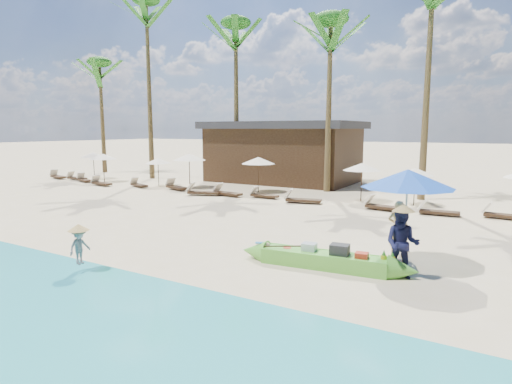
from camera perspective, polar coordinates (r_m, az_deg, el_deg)
The scene contains 33 objects.
ground at distance 12.46m, azimuth 0.02°, elevation -9.21°, with size 240.00×240.00×0.00m, color beige.
wet_sand_strip at distance 8.81m, azimuth -17.47°, elevation -17.28°, with size 240.00×4.50×0.01m, color tan.
green_canoe at distance 12.00m, azimuth 9.02°, elevation -8.82°, with size 5.51×1.07×0.70m.
tourist at distance 13.40m, azimuth 18.43°, elevation -4.63°, with size 0.62×0.41×1.70m, color tan.
vendor_green at distance 11.50m, azimuth 18.89°, elevation -6.53°, with size 0.87×0.68×1.79m, color #15173A.
vendor_yellow at distance 12.41m, azimuth -22.47°, elevation -6.71°, with size 0.63×0.36×0.98m, color gray.
blue_umbrella at distance 12.34m, azimuth 19.57°, elevation 1.68°, with size 2.50×2.50×2.69m.
resort_parasol_0 at distance 34.97m, azimuth -20.88°, elevation 4.65°, with size 1.98×1.98×2.04m.
lounger_0_left at distance 36.30m, azimuth -24.95°, elevation 1.96°, with size 1.92×0.95×0.63m.
lounger_0_right at distance 34.71m, azimuth -22.88°, elevation 1.80°, with size 1.73×0.55×0.58m.
resort_parasol_1 at distance 32.58m, azimuth -19.71°, elevation 4.47°, with size 1.97×1.97×2.03m.
lounger_1_left at distance 33.26m, azimuth -21.98°, elevation 1.59°, with size 1.76×1.02×0.57m.
lounger_1_right at distance 30.69m, azimuth -20.00°, elevation 1.19°, with size 1.84×0.80×0.60m.
resort_parasol_2 at distance 29.37m, azimuth -12.94°, elevation 4.07°, with size 1.80×1.80×1.85m.
lounger_2_left at distance 29.12m, azimuth -15.42°, elevation 1.00°, with size 1.69×0.97×0.55m.
resort_parasol_3 at distance 27.95m, azimuth -8.90°, elevation 4.64°, with size 2.15×2.15×2.21m.
lounger_3_left at distance 27.28m, azimuth -10.63°, elevation 0.74°, with size 1.97×1.15×0.64m.
lounger_3_right at distance 24.75m, azimuth -7.23°, elevation 0.07°, with size 2.06×1.22×0.67m.
resort_parasol_4 at distance 25.66m, azimuth 0.32°, elevation 4.22°, with size 2.06×2.06×2.12m.
lounger_4_left at distance 24.39m, azimuth -3.99°, elevation -0.04°, with size 1.88×0.78×0.62m.
lounger_4_right at distance 23.58m, azimuth 0.91°, elevation -0.36°, with size 1.66×0.54×0.56m.
resort_parasol_5 at distance 22.98m, azimuth 13.95°, elevation 3.28°, with size 1.97×1.97×2.02m.
lounger_5_left at distance 22.07m, azimuth 6.02°, elevation -0.94°, with size 1.97×1.00×0.64m.
resort_parasol_6 at distance 22.52m, azimuth 20.49°, elevation 2.55°, with size 1.82×1.82×1.87m.
lounger_6_left at distance 20.88m, azimuth 16.49°, elevation -1.77°, with size 1.94×0.80×0.64m.
lounger_6_right at distance 20.49m, azimuth 22.92°, elevation -2.32°, with size 1.77×0.66×0.59m.
lounger_7_left at distance 20.90m, azimuth 30.05°, elevation -2.59°, with size 1.81×0.68×0.60m.
palm_0 at distance 40.24m, azimuth -20.07°, elevation 14.07°, with size 2.08×2.08×9.90m.
palm_1 at distance 34.60m, azimuth -14.31°, elevation 19.88°, with size 2.08×2.08×13.60m.
palm_2 at distance 30.68m, azimuth -2.70°, elevation 18.53°, with size 2.08×2.08×11.33m.
palm_3 at distance 26.68m, azimuth 9.87°, elevation 18.64°, with size 2.08×2.08×10.52m.
palm_4 at distance 25.21m, azimuth 22.32°, elevation 20.80°, with size 2.08×2.08×11.70m.
pavilion_west at distance 31.12m, azimuth 3.64°, elevation 5.45°, with size 10.80×6.60×4.30m.
Camera 1 is at (6.01, -10.24, 3.76)m, focal length 30.00 mm.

